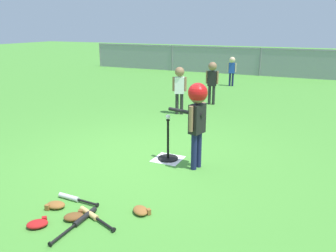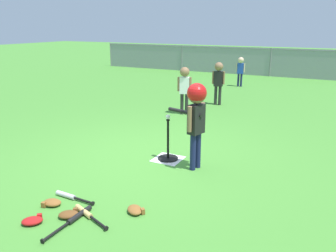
{
  "view_description": "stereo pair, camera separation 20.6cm",
  "coord_description": "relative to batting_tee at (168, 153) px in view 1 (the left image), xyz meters",
  "views": [
    {
      "loc": [
        2.44,
        -4.41,
        2.05
      ],
      "look_at": [
        0.35,
        0.13,
        0.55
      ],
      "focal_mm": 36.17,
      "sensor_mm": 36.0,
      "label": 1
    },
    {
      "loc": [
        2.62,
        -4.32,
        2.05
      ],
      "look_at": [
        0.35,
        0.13,
        0.55
      ],
      "focal_mm": 36.17,
      "sensor_mm": 36.0,
      "label": 2
    }
  ],
  "objects": [
    {
      "name": "outfield_fence",
      "position": [
        -0.35,
        9.92,
        0.51
      ],
      "size": [
        16.06,
        0.06,
        1.15
      ],
      "color": "slate",
      "rests_on": "ground_plane"
    },
    {
      "name": "baseball_on_tee",
      "position": [
        -0.0,
        0.0,
        0.59
      ],
      "size": [
        0.07,
        0.07,
        0.07
      ],
      "primitive_type": "sphere",
      "color": "white",
      "rests_on": "batting_tee"
    },
    {
      "name": "glove_tossed_aside",
      "position": [
        -0.21,
        -2.01,
        -0.07
      ],
      "size": [
        0.27,
        0.26,
        0.07
      ],
      "color": "brown",
      "rests_on": "ground_plane"
    },
    {
      "name": "batter_child",
      "position": [
        0.52,
        -0.14,
        0.81
      ],
      "size": [
        0.64,
        0.36,
        1.28
      ],
      "color": "#191E4C",
      "rests_on": "ground_plane"
    },
    {
      "name": "spare_bat_silver",
      "position": [
        -0.5,
        -1.68,
        -0.07
      ],
      "size": [
        0.58,
        0.07,
        0.06
      ],
      "color": "silver",
      "rests_on": "ground_plane"
    },
    {
      "name": "fielder_deep_center",
      "position": [
        -0.56,
        3.99,
        0.62
      ],
      "size": [
        0.33,
        0.22,
        1.12
      ],
      "color": "#262626",
      "rests_on": "ground_plane"
    },
    {
      "name": "glove_by_plate",
      "position": [
        -0.47,
        -2.28,
        -0.07
      ],
      "size": [
        0.27,
        0.26,
        0.07
      ],
      "color": "#B21919",
      "rests_on": "ground_plane"
    },
    {
      "name": "batting_tee",
      "position": [
        0.0,
        0.0,
        0.0
      ],
      "size": [
        0.32,
        0.32,
        0.66
      ],
      "color": "black",
      "rests_on": "ground_plane"
    },
    {
      "name": "glove_near_bats",
      "position": [
        0.39,
        -1.59,
        -0.07
      ],
      "size": [
        0.27,
        0.26,
        0.07
      ],
      "color": "brown",
      "rests_on": "ground_plane"
    },
    {
      "name": "spare_bat_wood",
      "position": [
        -0.05,
        -1.9,
        -0.07
      ],
      "size": [
        0.6,
        0.26,
        0.06
      ],
      "color": "#DBB266",
      "rests_on": "ground_plane"
    },
    {
      "name": "home_plate",
      "position": [
        -0.0,
        0.0,
        -0.1
      ],
      "size": [
        0.44,
        0.44,
        0.01
      ],
      "primitive_type": "cube",
      "color": "white",
      "rests_on": "ground_plane"
    },
    {
      "name": "fielder_near_left",
      "position": [
        -0.8,
        7.0,
        0.54
      ],
      "size": [
        0.3,
        0.2,
        1.0
      ],
      "color": "#191E4C",
      "rests_on": "ground_plane"
    },
    {
      "name": "spare_bat_black",
      "position": [
        -0.11,
        -2.03,
        -0.07
      ],
      "size": [
        0.06,
        0.72,
        0.06
      ],
      "color": "black",
      "rests_on": "ground_plane"
    },
    {
      "name": "glove_outfield_drop",
      "position": [
        -0.57,
        -1.9,
        -0.07
      ],
      "size": [
        0.25,
        0.21,
        0.07
      ],
      "color": "brown",
      "rests_on": "ground_plane"
    },
    {
      "name": "ground_plane",
      "position": [
        -0.35,
        -0.13,
        -0.1
      ],
      "size": [
        60.0,
        60.0,
        0.0
      ],
      "primitive_type": "plane",
      "color": "#478C33"
    },
    {
      "name": "fielder_deep_left",
      "position": [
        -0.94,
        2.68,
        0.62
      ],
      "size": [
        0.32,
        0.22,
        1.12
      ],
      "color": "#262626",
      "rests_on": "ground_plane"
    }
  ]
}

